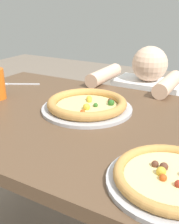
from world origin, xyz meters
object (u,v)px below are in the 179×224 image
Objects in this scene: pizza_near at (171,178)px; pizza_far at (87,105)px; diner_seated at (144,129)px; fork at (18,84)px.

pizza_far reaches higher than pizza_near.
pizza_far is 0.71m from diner_seated.
diner_seated is (-0.36, 0.92, -0.35)m from pizza_near.
pizza_near is at bearing -37.49° from pizza_far.
pizza_far is at bearing -93.81° from diner_seated.
pizza_near is at bearing -68.69° from diner_seated.
pizza_far is 0.38× the size of diner_seated.
pizza_near is at bearing -26.42° from fork.
fork is 0.78m from diner_seated.
diner_seated reaches higher than pizza_far.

